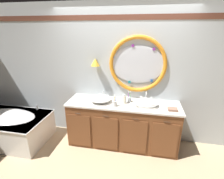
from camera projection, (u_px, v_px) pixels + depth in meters
ground_plane at (116, 151)px, 3.13m from camera, size 14.00×14.00×0.00m
back_wall_assembly at (122, 74)px, 3.22m from camera, size 6.40×0.26×2.60m
vanity_counter at (122, 124)px, 3.20m from camera, size 2.05×0.62×0.87m
bathtub at (8, 125)px, 3.35m from camera, size 1.57×0.92×0.63m
sink_basin_left at (101, 99)px, 3.09m from camera, size 0.39×0.39×0.12m
sink_basin_right at (146, 103)px, 2.94m from camera, size 0.42×0.42×0.11m
faucet_set_left at (104, 94)px, 3.30m from camera, size 0.22×0.14×0.15m
faucet_set_right at (146, 97)px, 3.15m from camera, size 0.23×0.15×0.17m
toothbrush_holder_left at (115, 103)px, 2.92m from camera, size 0.08×0.08×0.21m
toothbrush_holder_right at (129, 99)px, 3.09m from camera, size 0.08×0.08×0.22m
soap_dispenser at (124, 99)px, 3.02m from camera, size 0.07×0.07×0.18m
folded_hand_towel at (173, 109)px, 2.78m from camera, size 0.16×0.13×0.03m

